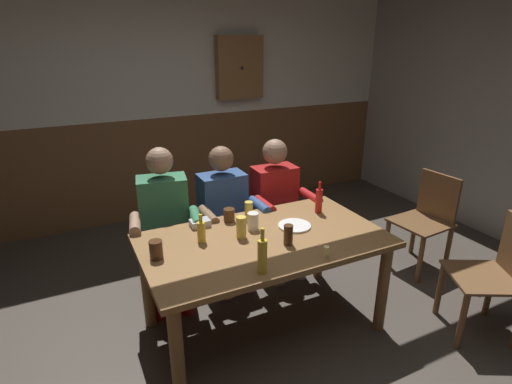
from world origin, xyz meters
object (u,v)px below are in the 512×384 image
(person_2, at_px, (278,200))
(bottle_0, at_px, (201,231))
(pint_glass_1, at_px, (288,235))
(table_candle, at_px, (326,252))
(person_1, at_px, (226,211))
(plate_0, at_px, (294,226))
(dining_table, at_px, (264,251))
(person_0, at_px, (165,220))
(pint_glass_5, at_px, (253,221))
(chair_empty_far_end, at_px, (496,274))
(wall_dart_cabinet, at_px, (240,67))
(bottle_1, at_px, (262,255))
(pint_glass_3, at_px, (249,211))
(pint_glass_4, at_px, (229,215))
(pint_glass_0, at_px, (156,250))
(bottle_2, at_px, (319,200))
(condiment_caddy, at_px, (200,223))
(chair_empty_near_right, at_px, (427,218))
(pint_glass_2, at_px, (241,227))

(person_2, bearing_deg, bottle_0, 33.41)
(person_2, height_order, pint_glass_1, person_2)
(table_candle, height_order, bottle_0, bottle_0)
(person_1, bearing_deg, plate_0, 113.00)
(dining_table, relative_size, person_0, 1.33)
(pint_glass_5, bearing_deg, chair_empty_far_end, -32.37)
(bottle_0, height_order, wall_dart_cabinet, wall_dart_cabinet)
(person_1, height_order, bottle_1, person_1)
(pint_glass_3, distance_m, pint_glass_4, 0.15)
(bottle_0, xyz_separation_m, pint_glass_0, (-0.32, -0.08, -0.02))
(plate_0, bearing_deg, person_2, 71.14)
(pint_glass_1, bearing_deg, person_0, 125.75)
(plate_0, distance_m, pint_glass_4, 0.49)
(table_candle, distance_m, bottle_2, 0.71)
(condiment_caddy, bearing_deg, bottle_0, -106.34)
(chair_empty_far_end, bearing_deg, person_1, 72.14)
(person_2, height_order, wall_dart_cabinet, wall_dart_cabinet)
(wall_dart_cabinet, bearing_deg, person_1, -118.24)
(bottle_0, height_order, bottle_2, bottle_2)
(dining_table, relative_size, chair_empty_near_right, 1.89)
(pint_glass_1, distance_m, wall_dart_cabinet, 2.70)
(condiment_caddy, xyz_separation_m, pint_glass_1, (0.43, -0.52, 0.04))
(chair_empty_near_right, distance_m, bottle_0, 2.17)
(person_1, height_order, pint_glass_2, person_1)
(person_0, distance_m, chair_empty_far_end, 2.43)
(condiment_caddy, relative_size, pint_glass_5, 1.13)
(plate_0, bearing_deg, bottle_2, 24.92)
(chair_empty_far_end, bearing_deg, person_0, 80.86)
(pint_glass_0, bearing_deg, chair_empty_far_end, -20.48)
(person_1, relative_size, pint_glass_1, 8.66)
(pint_glass_5, bearing_deg, wall_dart_cabinet, 68.02)
(bottle_2, relative_size, pint_glass_0, 2.10)
(pint_glass_1, distance_m, pint_glass_2, 0.33)
(person_1, xyz_separation_m, pint_glass_5, (-0.01, -0.54, 0.13))
(dining_table, xyz_separation_m, chair_empty_far_end, (1.43, -0.75, -0.16))
(table_candle, relative_size, plate_0, 0.34)
(pint_glass_2, xyz_separation_m, wall_dart_cabinet, (0.99, 2.21, 0.88))
(person_0, relative_size, pint_glass_0, 10.43)
(bottle_2, xyz_separation_m, pint_glass_3, (-0.55, 0.11, -0.03))
(bottle_0, bearing_deg, person_1, 54.67)
(pint_glass_3, xyz_separation_m, wall_dart_cabinet, (0.82, 1.97, 0.88))
(bottle_2, xyz_separation_m, pint_glass_1, (-0.48, -0.35, -0.03))
(person_1, xyz_separation_m, pint_glass_4, (-0.11, -0.35, 0.12))
(bottle_0, height_order, pint_glass_2, bottle_0)
(table_candle, bearing_deg, dining_table, 118.42)
(chair_empty_far_end, distance_m, bottle_1, 1.72)
(pint_glass_5, bearing_deg, pint_glass_0, -171.45)
(pint_glass_5, relative_size, wall_dart_cabinet, 0.18)
(person_1, relative_size, condiment_caddy, 8.57)
(pint_glass_1, relative_size, pint_glass_4, 1.39)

